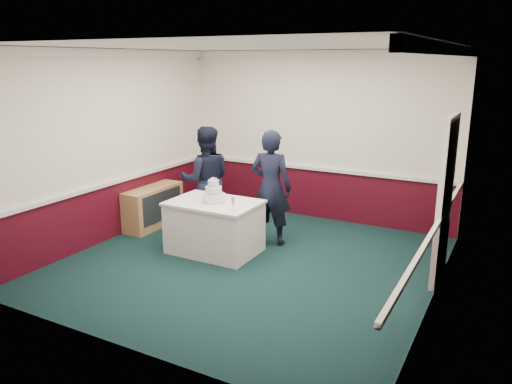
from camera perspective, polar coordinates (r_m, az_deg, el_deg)
The scene contains 9 objects.
ground at distance 7.24m, azimuth -0.74°, elevation -8.10°, with size 5.00×5.00×0.00m, color #122A2C.
room_shell at distance 7.22m, azimuth 2.13°, elevation 8.01°, with size 5.00×5.00×3.00m.
sideboard at distance 8.87m, azimuth -11.64°, elevation -1.67°, with size 0.41×1.20×0.70m.
cake_table at distance 7.55m, azimuth -4.77°, elevation -3.94°, with size 1.32×0.92×0.79m.
wedding_cake at distance 7.40m, azimuth -4.85°, elevation -0.28°, with size 0.35×0.35×0.36m.
cake_knife at distance 7.29m, azimuth -5.89°, elevation -1.43°, with size 0.01×0.22×0.01m, color silver.
champagne_flute at distance 6.91m, azimuth -2.65°, elevation -1.11°, with size 0.05×0.05×0.21m.
person_man at distance 8.35m, azimuth -5.76°, elevation 1.39°, with size 0.87×0.68×1.79m, color black.
person_woman at distance 7.75m, azimuth 1.71°, elevation 0.51°, with size 0.66×0.43×1.81m, color black.
Camera 1 is at (3.25, -5.83, 2.83)m, focal length 35.00 mm.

